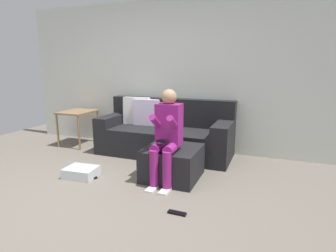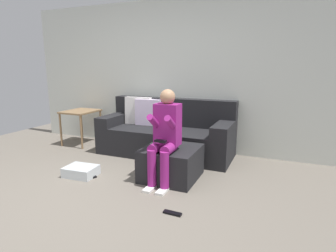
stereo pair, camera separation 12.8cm
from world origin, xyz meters
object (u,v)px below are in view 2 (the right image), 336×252
remote_near_ottoman (172,213)px  ottoman (171,163)px  person_seated (165,133)px  storage_bin (81,171)px  remote_by_storage_bin (93,176)px  couch_sectional (166,134)px  side_table (81,115)px

remote_near_ottoman → ottoman: bearing=114.6°
person_seated → storage_bin: size_ratio=2.87×
storage_bin → remote_near_ottoman: storage_bin is taller
person_seated → ottoman: bearing=85.1°
remote_near_ottoman → storage_bin: bearing=165.3°
storage_bin → remote_by_storage_bin: storage_bin is taller
couch_sectional → person_seated: (0.47, -1.12, 0.30)m
ottoman → storage_bin: 1.22m
remote_near_ottoman → side_table: bearing=147.5°
ottoman → storage_bin: bearing=-160.1°
side_table → remote_near_ottoman: (2.55, -1.74, -0.53)m
storage_bin → side_table: bearing=129.2°
couch_sectional → storage_bin: bearing=-115.6°
couch_sectional → person_seated: person_seated is taller
remote_near_ottoman → remote_by_storage_bin: (-1.34, 0.48, 0.00)m
couch_sectional → ottoman: bearing=-63.0°
person_seated → side_table: size_ratio=1.84×
couch_sectional → side_table: 1.72m
person_seated → remote_by_storage_bin: (-0.97, -0.20, -0.63)m
side_table → remote_by_storage_bin: size_ratio=4.46×
ottoman → person_seated: size_ratio=0.61×
couch_sectional → side_table: couch_sectional is taller
storage_bin → remote_by_storage_bin: (0.16, 0.04, -0.05)m
remote_near_ottoman → remote_by_storage_bin: bearing=162.1°
remote_near_ottoman → person_seated: bearing=120.5°
couch_sectional → remote_by_storage_bin: couch_sectional is taller
ottoman → remote_by_storage_bin: size_ratio=4.99×
couch_sectional → remote_near_ottoman: 2.02m
couch_sectional → remote_by_storage_bin: 1.45m
storage_bin → remote_near_ottoman: bearing=-16.4°
ottoman → person_seated: 0.47m
ottoman → storage_bin: (-1.14, -0.41, -0.14)m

